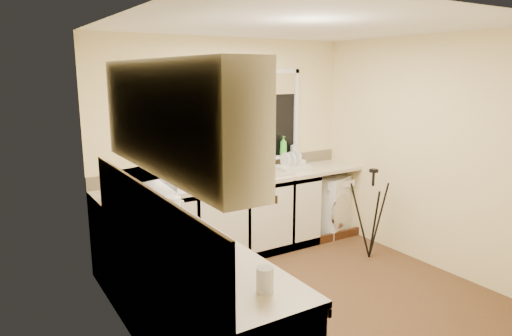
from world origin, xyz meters
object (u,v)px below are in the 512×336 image
object	(u,v)px
kettle	(172,209)
plant_c	(247,149)
dish_rack	(292,168)
plant_d	(262,149)
soap_bottle_green	(283,146)
tripod	(371,214)
plant_b	(224,151)
microwave	(141,191)
soap_bottle_clear	(294,148)
steel_jar	(180,239)
laptop	(195,178)
cup_back	(302,163)
plant_a	(202,154)
cup_left	(212,262)
glass_jug	(265,280)
washing_machine	(326,204)

from	to	relation	value
kettle	plant_c	distance (m)	1.89
dish_rack	plant_c	distance (m)	0.60
plant_d	soap_bottle_green	distance (m)	0.32
tripod	plant_b	size ratio (longest dim) A/B	3.87
microwave	soap_bottle_clear	distance (m)	2.36
kettle	plant_d	size ratio (longest dim) A/B	0.89
dish_rack	steel_jar	size ratio (longest dim) A/B	3.94
kettle	steel_jar	size ratio (longest dim) A/B	1.83
laptop	microwave	world-z (taller)	microwave
kettle	cup_back	xyz separation A→B (m)	(2.17, 1.13, -0.05)
kettle	steel_jar	xyz separation A→B (m)	(-0.17, -0.55, -0.04)
plant_b	soap_bottle_green	xyz separation A→B (m)	(0.83, -0.00, -0.01)
tripod	plant_c	size ratio (longest dim) A/B	4.05
plant_a	cup_left	size ratio (longest dim) A/B	2.27
plant_b	soap_bottle_clear	world-z (taller)	plant_b
plant_a	plant_b	distance (m)	0.28
dish_rack	plant_a	world-z (taller)	plant_a
plant_b	plant_d	world-z (taller)	plant_b
glass_jug	microwave	bearing A→B (deg)	92.32
plant_b	plant_c	world-z (taller)	plant_b
laptop	plant_a	xyz separation A→B (m)	(0.20, 0.23, 0.20)
glass_jug	plant_c	size ratio (longest dim) A/B	0.55
dish_rack	cup_back	distance (m)	0.26
plant_c	soap_bottle_clear	xyz separation A→B (m)	(0.69, -0.01, -0.04)
tripod	soap_bottle_clear	bearing A→B (deg)	104.19
microwave	cup_left	xyz separation A→B (m)	(-0.04, -1.44, -0.11)
glass_jug	cup_back	bearing A→B (deg)	49.01
laptop	glass_jug	bearing A→B (deg)	-125.81
tripod	plant_a	world-z (taller)	plant_a
glass_jug	soap_bottle_clear	xyz separation A→B (m)	(2.15, 2.62, 0.16)
dish_rack	cup_back	xyz separation A→B (m)	(0.23, 0.11, 0.01)
cup_left	laptop	bearing A→B (deg)	68.23
glass_jug	soap_bottle_clear	world-z (taller)	soap_bottle_clear
microwave	soap_bottle_clear	bearing A→B (deg)	-86.17
laptop	cup_left	distance (m)	2.17
washing_machine	plant_a	xyz separation A→B (m)	(-1.67, 0.19, 0.79)
washing_machine	tripod	distance (m)	0.95
washing_machine	kettle	size ratio (longest dim) A/B	4.08
tripod	cup_back	xyz separation A→B (m)	(-0.22, 1.00, 0.43)
soap_bottle_green	cup_left	distance (m)	3.09
washing_machine	cup_left	world-z (taller)	cup_left
cup_back	cup_left	size ratio (longest dim) A/B	1.03
cup_back	soap_bottle_clear	bearing A→B (deg)	121.17
plant_a	plant_b	size ratio (longest dim) A/B	0.92
washing_machine	plant_d	xyz separation A→B (m)	(-0.89, 0.17, 0.78)
kettle	plant_c	size ratio (longest dim) A/B	0.73
dish_rack	plant_d	distance (m)	0.43
tripod	microwave	bearing A→B (deg)	172.92
washing_machine	kettle	bearing A→B (deg)	-178.97
soap_bottle_clear	dish_rack	bearing A→B (deg)	-131.78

